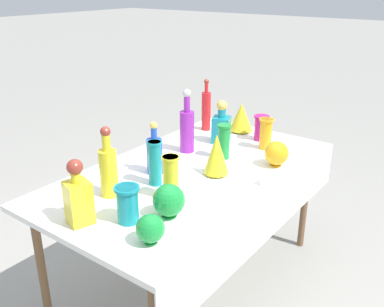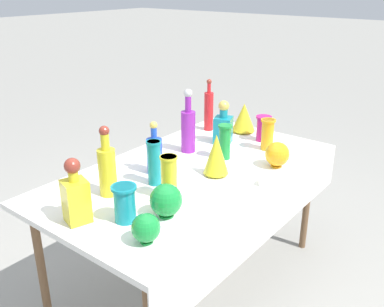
# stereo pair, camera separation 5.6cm
# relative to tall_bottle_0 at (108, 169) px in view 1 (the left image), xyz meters

# --- Properties ---
(ground_plane) EXTENTS (40.00, 40.00, 0.00)m
(ground_plane) POSITION_rel_tall_bottle_0_xyz_m (0.48, -0.14, -0.90)
(ground_plane) COLOR gray
(display_table) EXTENTS (1.74, 0.98, 0.76)m
(display_table) POSITION_rel_tall_bottle_0_xyz_m (0.48, -0.17, -0.20)
(display_table) COLOR white
(display_table) RESTS_ON ground
(tall_bottle_0) EXTENTS (0.09, 0.09, 0.36)m
(tall_bottle_0) POSITION_rel_tall_bottle_0_xyz_m (0.00, 0.00, 0.00)
(tall_bottle_0) COLOR yellow
(tall_bottle_0) RESTS_ON display_table
(tall_bottle_1) EXTENTS (0.09, 0.09, 0.30)m
(tall_bottle_1) POSITION_rel_tall_bottle_0_xyz_m (0.33, -0.00, -0.03)
(tall_bottle_1) COLOR blue
(tall_bottle_1) RESTS_ON display_table
(tall_bottle_2) EXTENTS (0.09, 0.09, 0.39)m
(tall_bottle_2) POSITION_rel_tall_bottle_0_xyz_m (0.69, 0.05, 0.01)
(tall_bottle_2) COLOR purple
(tall_bottle_2) RESTS_ON display_table
(tall_bottle_3) EXTENTS (0.06, 0.06, 0.36)m
(tall_bottle_3) POSITION_rel_tall_bottle_0_xyz_m (1.10, 0.19, 0.01)
(tall_bottle_3) COLOR red
(tall_bottle_3) RESTS_ON display_table
(square_decanter_0) EXTENTS (0.14, 0.14, 0.28)m
(square_decanter_0) POSITION_rel_tall_bottle_0_xyz_m (0.95, -0.03, -0.03)
(square_decanter_0) COLOR teal
(square_decanter_0) RESTS_ON display_table
(square_decanter_1) EXTENTS (0.13, 0.13, 0.30)m
(square_decanter_1) POSITION_rel_tall_bottle_0_xyz_m (-0.26, -0.08, -0.02)
(square_decanter_1) COLOR yellow
(square_decanter_1) RESTS_ON display_table
(slender_vase_0) EXTENTS (0.10, 0.10, 0.17)m
(slender_vase_0) POSITION_rel_tall_bottle_0_xyz_m (1.15, -0.22, -0.05)
(slender_vase_0) COLOR #C61972
(slender_vase_0) RESTS_ON display_table
(slender_vase_1) EXTENTS (0.08, 0.08, 0.21)m
(slender_vase_1) POSITION_rel_tall_bottle_0_xyz_m (0.74, -0.19, -0.03)
(slender_vase_1) COLOR #198C38
(slender_vase_1) RESTS_ON display_table
(slender_vase_2) EXTENTS (0.11, 0.11, 0.17)m
(slender_vase_2) POSITION_rel_tall_bottle_0_xyz_m (-0.12, -0.25, -0.05)
(slender_vase_2) COLOR teal
(slender_vase_2) RESTS_ON display_table
(slender_vase_3) EXTENTS (0.09, 0.09, 0.22)m
(slender_vase_3) POSITION_rel_tall_bottle_0_xyz_m (0.16, -0.26, -0.02)
(slender_vase_3) COLOR yellow
(slender_vase_3) RESTS_ON display_table
(slender_vase_4) EXTENTS (0.09, 0.09, 0.20)m
(slender_vase_4) POSITION_rel_tall_bottle_0_xyz_m (1.02, -0.32, -0.04)
(slender_vase_4) COLOR orange
(slender_vase_4) RESTS_ON display_table
(slender_vase_5) EXTENTS (0.08, 0.08, 0.24)m
(slender_vase_5) POSITION_rel_tall_bottle_0_xyz_m (0.23, -0.10, -0.02)
(slender_vase_5) COLOR teal
(slender_vase_5) RESTS_ON display_table
(fluted_vase_0) EXTENTS (0.16, 0.16, 0.20)m
(fluted_vase_0) POSITION_rel_tall_bottle_0_xyz_m (1.22, -0.02, -0.04)
(fluted_vase_0) COLOR yellow
(fluted_vase_0) RESTS_ON display_table
(fluted_vase_1) EXTENTS (0.14, 0.14, 0.23)m
(fluted_vase_1) POSITION_rel_tall_bottle_0_xyz_m (0.52, -0.28, -0.02)
(fluted_vase_1) COLOR yellow
(fluted_vase_1) RESTS_ON display_table
(round_bowl_0) EXTENTS (0.14, 0.14, 0.15)m
(round_bowl_0) POSITION_rel_tall_bottle_0_xyz_m (0.82, -0.49, -0.07)
(round_bowl_0) COLOR orange
(round_bowl_0) RESTS_ON display_table
(round_bowl_1) EXTENTS (0.12, 0.12, 0.13)m
(round_bowl_1) POSITION_rel_tall_bottle_0_xyz_m (-0.19, -0.44, -0.07)
(round_bowl_1) COLOR #198C38
(round_bowl_1) RESTS_ON display_table
(round_bowl_2) EXTENTS (0.15, 0.15, 0.16)m
(round_bowl_2) POSITION_rel_tall_bottle_0_xyz_m (0.02, -0.36, -0.06)
(round_bowl_2) COLOR #198C38
(round_bowl_2) RESTS_ON display_table
(price_tag_left) EXTENTS (0.07, 0.02, 0.05)m
(price_tag_left) POSITION_rel_tall_bottle_0_xyz_m (0.57, -0.54, -0.12)
(price_tag_left) COLOR white
(price_tag_left) RESTS_ON display_table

